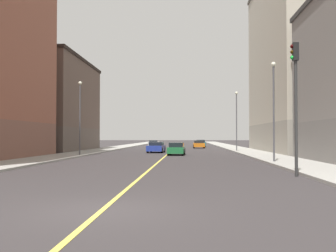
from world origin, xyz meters
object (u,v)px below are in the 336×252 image
Objects in this scene: building_right_midblock at (50,105)px; car_white at (153,144)px; street_lamp_left_near at (274,101)px; car_blue at (156,147)px; car_teal at (200,143)px; car_orange at (199,144)px; car_green at (176,149)px; traffic_light_left_near at (295,91)px; street_lamp_right_near at (80,110)px; street_lamp_left_far at (237,115)px; building_left_mid at (301,60)px.

car_white is (12.48, 20.97, -5.70)m from building_right_midblock.
street_lamp_left_near is 22.03m from car_blue.
car_teal is at bearing 9.59° from car_white.
car_orange is at bearing 72.87° from car_blue.
street_lamp_left_near is 1.73× the size of car_white.
car_green reaches higher than car_blue.
car_blue is (-9.32, 28.74, -3.63)m from traffic_light_left_near.
car_blue is at bearing 112.94° from car_green.
street_lamp_left_near is 1.75× the size of car_green.
street_lamp_left_near is at bearing -43.06° from building_right_midblock.
street_lamp_right_near reaches higher than traffic_light_left_near.
street_lamp_left_far reaches higher than car_blue.
building_right_midblock reaches higher than street_lamp_left_near.
traffic_light_left_near is at bearing -53.87° from building_right_midblock.
street_lamp_left_near is (1.02, 9.70, 0.35)m from traffic_light_left_near.
street_lamp_left_far reaches higher than traffic_light_left_near.
street_lamp_left_far is (1.02, 32.18, 0.53)m from traffic_light_left_near.
car_white is 32.54m from car_green.
car_teal reaches higher than car_orange.
street_lamp_left_far is (-8.08, 1.44, -6.88)m from building_left_mid.
street_lamp_left_far is at bearing 88.19° from traffic_light_left_near.
street_lamp_left_far is (17.39, 12.65, 0.16)m from street_lamp_right_near.
street_lamp_right_near is (-17.39, 9.83, 0.03)m from street_lamp_left_near.
building_left_mid is 3.24× the size of street_lamp_right_near.
building_left_mid is 34.09m from building_right_midblock.
building_left_mid is at bearing 6.20° from car_blue.
building_left_mid is 5.23× the size of car_blue.
building_left_mid is 3.11× the size of street_lamp_left_far.
street_lamp_right_near is at bearing -156.24° from building_left_mid.
street_lamp_left_near is at bearing -90.00° from street_lamp_left_far.
car_teal is at bearing 93.08° from traffic_light_left_near.
car_teal is (13.36, 36.46, -3.99)m from street_lamp_right_near.
car_orange is (12.85, 28.02, -4.02)m from street_lamp_right_near.
building_right_midblock is at bearing 126.13° from traffic_light_left_near.
building_left_mid is at bearing -10.10° from street_lamp_left_far.
building_right_midblock is 2.82× the size of traffic_light_left_near.
street_lamp_left_near is 1.60× the size of car_blue.
street_lamp_right_near is 1.61× the size of car_blue.
traffic_light_left_near is at bearing -106.48° from building_left_mid.
car_orange is at bearing 126.90° from building_left_mid.
car_green is (-3.10, -25.17, 0.02)m from car_orange.
street_lamp_left_near is (-8.08, -21.04, -7.07)m from building_left_mid.
street_lamp_left_near reaches higher than car_teal.
car_orange is at bearing 96.84° from street_lamp_left_near.
street_lamp_left_far is 11.66m from car_blue.
street_lamp_left_near is 46.63m from car_teal.
street_lamp_right_near reaches higher than street_lamp_left_near.
building_left_mid reaches higher than street_lamp_left_near.
building_right_midblock is 31.58m from car_teal.
car_green is (-7.64, 12.67, -3.98)m from street_lamp_left_near.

